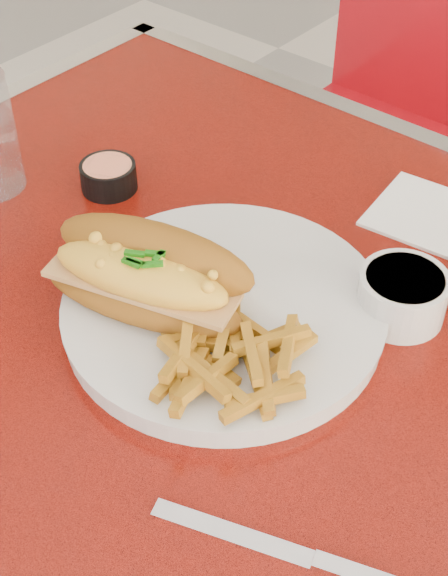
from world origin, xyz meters
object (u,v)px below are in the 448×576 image
Objects in this scene: mac_hoagie at (146,275)px; knife at (301,556)px; diner_table at (306,475)px; fork at (301,320)px; gravy_ramekin at (402,295)px; sauce_cup_left at (108,175)px; dinner_plate at (224,310)px.

mac_hoagie is 0.28m from knife.
fork is at bearing 148.34° from diner_table.
diner_table is 0.22m from gravy_ramekin.
fork is at bearing -9.82° from sauce_cup_left.
dinner_plate is at bearing 123.46° from knife.
diner_table is 0.27m from mac_hoagie.
dinner_plate is at bearing 25.25° from mac_hoagie.
diner_table is 12.05× the size of gravy_ramekin.
sauce_cup_left is at bearing 132.82° from knife.
fork is 1.32× the size of gravy_ramekin.
mac_hoagie reaches higher than sauce_cup_left.
fork is 2.05× the size of sauce_cup_left.
knife is (0.13, -0.18, -0.02)m from fork.
mac_hoagie is 1.58× the size of fork.
dinner_plate is at bearing 91.17° from fork.
knife is (0.08, -0.26, -0.02)m from gravy_ramekin.
diner_table is 5.76× the size of mac_hoagie.
diner_table is at bearing 101.76° from knife.
sauce_cup_left is (-0.36, -0.03, -0.01)m from gravy_ramekin.
diner_table is at bearing 1.74° from mac_hoagie.
gravy_ramekin reaches higher than diner_table.
dinner_plate is at bearing -18.77° from sauce_cup_left.
knife is (0.20, -0.15, -0.01)m from dinner_plate.
diner_table is at bearing -99.50° from gravy_ramekin.
mac_hoagie is (-0.16, -0.05, 0.22)m from diner_table.
knife reaches higher than diner_table.
dinner_plate is 2.08× the size of knife.
knife is at bearing -165.07° from fork.
sauce_cup_left reaches higher than dinner_plate.
sauce_cup_left is at bearing -174.98° from gravy_ramekin.
mac_hoagie reaches higher than diner_table.
knife is (0.25, -0.11, -0.05)m from mac_hoagie.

